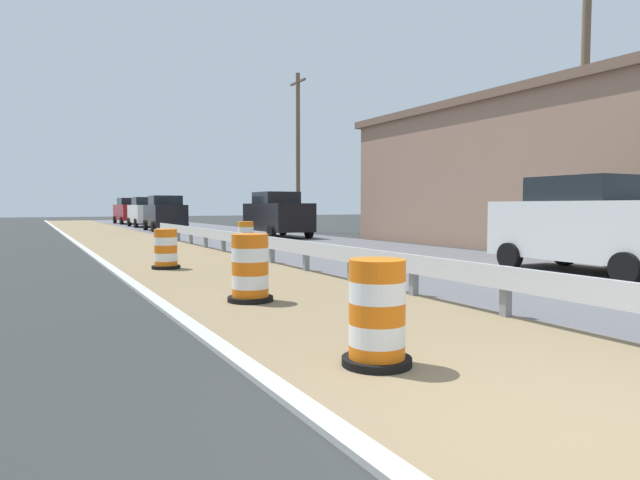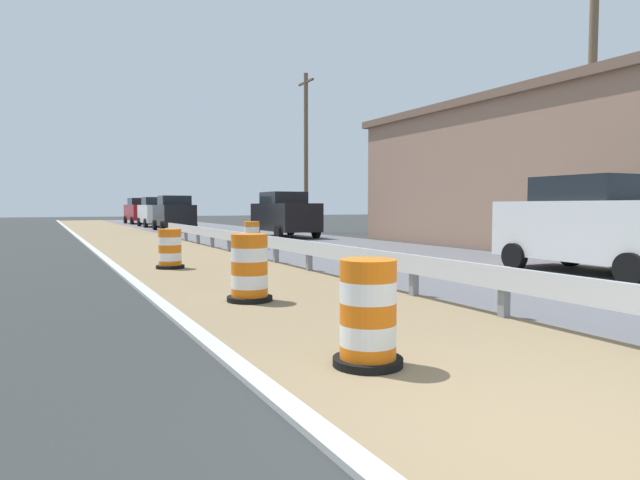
# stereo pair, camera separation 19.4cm
# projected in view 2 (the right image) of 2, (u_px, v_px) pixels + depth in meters

# --- Properties ---
(ground_plane) EXTENTS (160.00, 160.00, 0.00)m
(ground_plane) POSITION_uv_depth(u_px,v_px,m) (549.00, 440.00, 3.59)
(ground_plane) COLOR #2B2D2D
(median_dirt_strip) EXTENTS (4.09, 120.00, 0.01)m
(median_dirt_strip) POSITION_uv_depth(u_px,v_px,m) (631.00, 417.00, 3.98)
(median_dirt_strip) COLOR #7F6B4C
(median_dirt_strip) RESTS_ON ground
(guardrail_median) EXTENTS (0.18, 44.83, 0.71)m
(guardrail_median) POSITION_uv_depth(u_px,v_px,m) (564.00, 290.00, 6.59)
(guardrail_median) COLOR silver
(guardrail_median) RESTS_ON ground
(traffic_barrel_nearest) EXTENTS (0.68, 0.68, 1.02)m
(traffic_barrel_nearest) POSITION_uv_depth(u_px,v_px,m) (368.00, 318.00, 5.24)
(traffic_barrel_nearest) COLOR orange
(traffic_barrel_nearest) RESTS_ON ground
(traffic_barrel_close) EXTENTS (0.73, 0.73, 1.08)m
(traffic_barrel_close) POSITION_uv_depth(u_px,v_px,m) (249.00, 271.00, 8.81)
(traffic_barrel_close) COLOR orange
(traffic_barrel_close) RESTS_ON ground
(traffic_barrel_mid) EXTENTS (0.68, 0.68, 0.97)m
(traffic_barrel_mid) POSITION_uv_depth(u_px,v_px,m) (170.00, 251.00, 13.42)
(traffic_barrel_mid) COLOR orange
(traffic_barrel_mid) RESTS_ON ground
(traffic_barrel_far) EXTENTS (0.69, 0.69, 0.98)m
(traffic_barrel_far) POSITION_uv_depth(u_px,v_px,m) (252.00, 236.00, 19.58)
(traffic_barrel_far) COLOR orange
(traffic_barrel_far) RESTS_ON ground
(car_lead_near_lane) EXTENTS (2.20, 4.28, 2.14)m
(car_lead_near_lane) POSITION_uv_depth(u_px,v_px,m) (174.00, 213.00, 33.86)
(car_lead_near_lane) COLOR black
(car_lead_near_lane) RESTS_ON ground
(car_trailing_near_lane) EXTENTS (2.19, 4.70, 2.20)m
(car_trailing_near_lane) POSITION_uv_depth(u_px,v_px,m) (285.00, 215.00, 26.89)
(car_trailing_near_lane) COLOR black
(car_trailing_near_lane) RESTS_ON ground
(car_lead_far_lane) EXTENTS (2.05, 4.82, 2.18)m
(car_lead_far_lane) POSITION_uv_depth(u_px,v_px,m) (139.00, 211.00, 46.70)
(car_lead_far_lane) COLOR maroon
(car_lead_far_lane) RESTS_ON ground
(car_mid_far_lane) EXTENTS (2.23, 4.53, 2.20)m
(car_mid_far_lane) POSITION_uv_depth(u_px,v_px,m) (596.00, 225.00, 12.25)
(car_mid_far_lane) COLOR silver
(car_mid_far_lane) RESTS_ON ground
(car_trailing_far_lane) EXTENTS (2.04, 4.29, 2.15)m
(car_trailing_far_lane) POSITION_uv_depth(u_px,v_px,m) (155.00, 212.00, 40.07)
(car_trailing_far_lane) COLOR silver
(car_trailing_far_lane) RESTS_ON ground
(roadside_shop_near) EXTENTS (9.24, 14.59, 5.42)m
(roadside_shop_near) POSITION_uv_depth(u_px,v_px,m) (560.00, 175.00, 21.47)
(roadside_shop_near) COLOR #93705B
(roadside_shop_near) RESTS_ON ground
(utility_pole_near) EXTENTS (0.24, 1.80, 8.94)m
(utility_pole_near) POSITION_uv_depth(u_px,v_px,m) (592.00, 96.00, 15.50)
(utility_pole_near) COLOR brown
(utility_pole_near) RESTS_ON ground
(utility_pole_mid) EXTENTS (0.24, 1.80, 9.02)m
(utility_pole_mid) POSITION_uv_depth(u_px,v_px,m) (306.00, 151.00, 31.32)
(utility_pole_mid) COLOR brown
(utility_pole_mid) RESTS_ON ground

